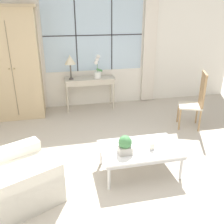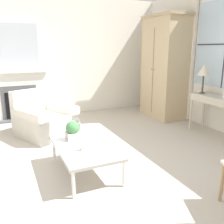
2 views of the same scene
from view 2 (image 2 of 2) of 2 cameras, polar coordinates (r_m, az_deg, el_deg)
ground_plane at (r=3.59m, az=-7.41°, el=-12.37°), size 14.00×14.00×0.00m
wall_left at (r=6.29m, az=-10.69°, el=12.28°), size 0.06×7.20×2.80m
fireplace at (r=6.07m, az=-20.65°, el=4.84°), size 0.34×1.34×2.18m
armoire at (r=6.02m, az=11.94°, el=9.93°), size 1.15×0.69×2.33m
console_table at (r=4.96m, az=23.43°, el=2.12°), size 1.16×0.42×0.75m
table_lamp at (r=5.15m, az=20.29°, el=8.79°), size 0.25×0.25×0.55m
armchair_upholstered at (r=4.87m, az=-15.12°, el=-2.01°), size 1.21×1.19×0.85m
coffee_table at (r=3.30m, az=-6.18°, el=-8.08°), size 1.14×0.71×0.39m
potted_plant_small at (r=3.43m, az=-8.98°, el=-4.19°), size 0.19×0.19×0.27m
pillar_candle at (r=3.10m, az=-6.63°, el=-7.81°), size 0.09×0.09×0.12m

